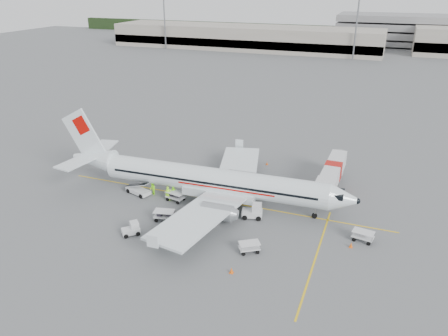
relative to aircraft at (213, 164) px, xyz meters
The scene contains 25 objects.
ground 5.30m from the aircraft, 52.25° to the left, with size 360.00×360.00×0.00m, color #56595B.
stripe_lead 5.29m from the aircraft, 52.25° to the left, with size 44.00×0.20×0.01m, color yellow.
stripe_cross 17.07m from the aircraft, 27.20° to the right, with size 0.20×20.00×0.01m, color yellow.
terminal_west 136.44m from the aircraft, 106.85° to the left, with size 110.00×22.00×9.00m, color gray, non-canonical shape.
parking_garage 162.59m from the aircraft, 81.00° to the left, with size 62.00×24.00×14.00m, color slate, non-canonical shape.
treeline 175.59m from the aircraft, 89.85° to the left, with size 300.00×3.00×6.00m, color black, non-canonical shape.
mast_west 137.59m from the aircraft, 120.39° to the left, with size 3.20×1.20×22.00m, color slate, non-canonical shape.
mast_center 118.84m from the aircraft, 87.37° to the left, with size 3.20×1.20×22.00m, color slate, non-canonical shape.
aircraft is the anchor object (origin of this frame).
jet_bridge 16.77m from the aircraft, 34.23° to the left, with size 2.72×14.51×3.81m, color silver, non-canonical shape.
belt_loader 11.09m from the aircraft, behind, with size 4.68×1.75×2.53m, color silver, non-canonical shape.
tug_fore 7.54m from the aircraft, 19.58° to the right, with size 2.42×1.38×1.87m, color silver, non-canonical shape.
tug_mid 6.73m from the aircraft, 72.83° to the right, with size 2.17×1.24×1.67m, color silver, non-canonical shape.
tug_aft 12.81m from the aircraft, 118.46° to the right, with size 1.96×1.13×1.52m, color silver, non-canonical shape.
cart_loaded_a 6.78m from the aircraft, 163.32° to the right, with size 2.39×1.42×1.25m, color silver, non-canonical shape.
cart_loaded_b 8.69m from the aircraft, 120.56° to the right, with size 2.39×1.41×1.25m, color silver, non-canonical shape.
cart_empty_a 12.77m from the aircraft, 49.50° to the right, with size 2.17×1.28×1.13m, color silver, non-canonical shape.
cart_empty_b 19.41m from the aircraft, ahead, with size 2.27×1.34×1.18m, color silver, non-canonical shape.
cone_nose 18.82m from the aircraft, 13.89° to the right, with size 0.38×0.38×0.62m, color #E6580E.
cone_port 15.51m from the aircraft, 77.98° to the left, with size 0.33×0.33×0.54m, color #E6580E.
cone_stbd 15.72m from the aircraft, 61.17° to the right, with size 0.40×0.40×0.65m, color #E6580E.
crew_a 7.30m from the aircraft, 163.93° to the right, with size 0.70×0.46×1.92m, color #9DFC1C.
crew_b 9.46m from the aircraft, behind, with size 0.85×0.66×1.75m, color #9DFC1C.
crew_c 9.86m from the aircraft, 92.79° to the right, with size 1.14×0.65×1.76m, color #9DFC1C.
crew_d 6.90m from the aircraft, behind, with size 1.02×0.43×1.74m, color #9DFC1C.
Camera 1 is at (18.56, -46.64, 26.32)m, focal length 35.00 mm.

